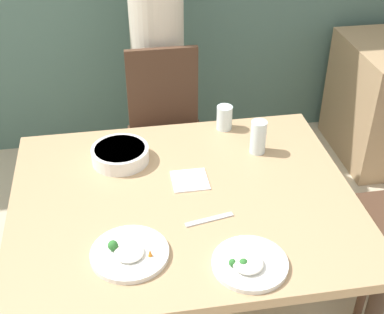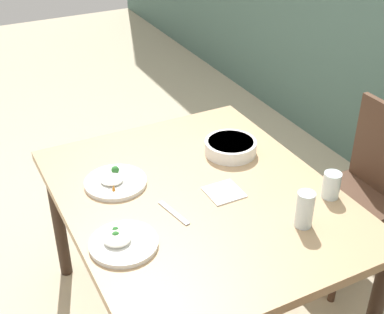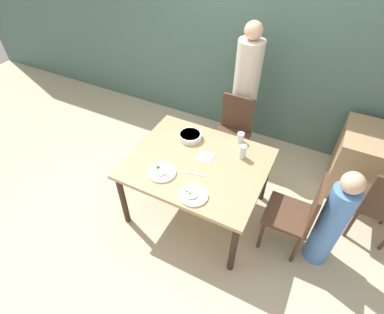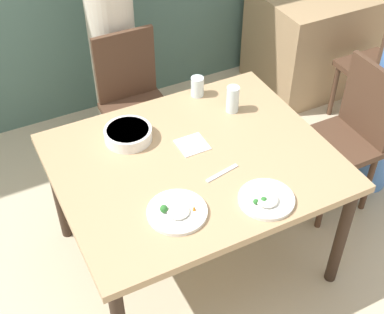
% 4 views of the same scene
% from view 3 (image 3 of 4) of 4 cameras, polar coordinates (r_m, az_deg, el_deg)
% --- Properties ---
extents(ground_plane, '(10.00, 10.00, 0.00)m').
position_cam_3_polar(ground_plane, '(3.37, 0.86, -9.78)').
color(ground_plane, beige).
extents(wall_back, '(10.00, 0.06, 2.70)m').
position_cam_3_polar(wall_back, '(3.81, 12.85, 21.56)').
color(wall_back, '#4C6B60').
rests_on(wall_back, ground_plane).
extents(dining_table, '(1.29, 1.06, 0.72)m').
position_cam_3_polar(dining_table, '(2.88, 0.99, -2.01)').
color(dining_table, tan).
rests_on(dining_table, ground_plane).
extents(chair_adult_spot, '(0.40, 0.40, 0.90)m').
position_cam_3_polar(chair_adult_spot, '(3.58, 7.69, 4.86)').
color(chair_adult_spot, '#4C3323').
rests_on(chair_adult_spot, ground_plane).
extents(chair_child_spot, '(0.40, 0.40, 0.90)m').
position_cam_3_polar(chair_child_spot, '(2.88, 19.33, -10.13)').
color(chair_child_spot, '#4C3323').
rests_on(chair_child_spot, ground_plane).
extents(person_adult, '(0.29, 0.29, 1.66)m').
position_cam_3_polar(person_adult, '(3.67, 9.95, 11.09)').
color(person_adult, beige).
rests_on(person_adult, ground_plane).
extents(person_child, '(0.22, 0.22, 1.13)m').
position_cam_3_polar(person_child, '(2.87, 24.99, -11.27)').
color(person_child, '#5184D1').
rests_on(person_child, ground_plane).
extents(bowl_curry, '(0.24, 0.24, 0.06)m').
position_cam_3_polar(bowl_curry, '(3.07, -0.37, 4.01)').
color(bowl_curry, white).
rests_on(bowl_curry, dining_table).
extents(plate_rice_adult, '(0.25, 0.25, 0.05)m').
position_cam_3_polar(plate_rice_adult, '(2.54, 0.23, -7.28)').
color(plate_rice_adult, white).
rests_on(plate_rice_adult, dining_table).
extents(plate_rice_child, '(0.26, 0.26, 0.05)m').
position_cam_3_polar(plate_rice_child, '(2.73, -5.77, -2.90)').
color(plate_rice_child, white).
rests_on(plate_rice_child, dining_table).
extents(glass_water_tall, '(0.07, 0.07, 0.15)m').
position_cam_3_polar(glass_water_tall, '(2.87, 9.63, 0.99)').
color(glass_water_tall, silver).
rests_on(glass_water_tall, dining_table).
extents(glass_water_short, '(0.07, 0.07, 0.11)m').
position_cam_3_polar(glass_water_short, '(3.05, 9.21, 3.65)').
color(glass_water_short, silver).
rests_on(glass_water_short, dining_table).
extents(napkin_folded, '(0.14, 0.14, 0.01)m').
position_cam_3_polar(napkin_folded, '(2.88, 2.54, 0.00)').
color(napkin_folded, white).
rests_on(napkin_folded, dining_table).
extents(fork_steel, '(0.18, 0.05, 0.01)m').
position_cam_3_polar(fork_steel, '(2.71, 0.96, -3.30)').
color(fork_steel, silver).
rests_on(fork_steel, dining_table).
extents(background_table, '(0.94, 0.69, 0.75)m').
position_cam_3_polar(background_table, '(3.87, 32.24, -1.60)').
color(background_table, tan).
rests_on(background_table, ground_plane).
extents(chair_background, '(0.40, 0.40, 0.90)m').
position_cam_3_polar(chair_background, '(3.29, 32.53, -7.69)').
color(chair_background, '#4C3323').
rests_on(chair_background, ground_plane).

